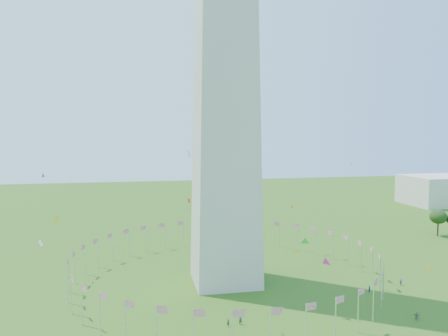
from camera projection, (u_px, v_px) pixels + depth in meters
The scene contains 2 objects.
flag_ring at pixel (225, 266), 117.18m from camera, with size 80.24×80.24×9.00m.
kites_aloft at pixel (305, 226), 91.49m from camera, with size 117.56×84.91×33.40m.
Camera 1 is at (-23.35, -62.24, 40.25)m, focal length 35.00 mm.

